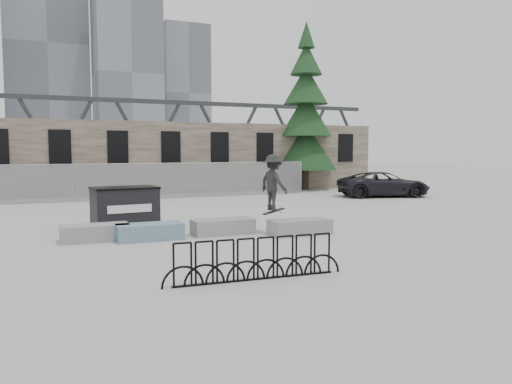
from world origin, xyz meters
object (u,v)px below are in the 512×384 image
skateboarder (274,183)px  dumpster (125,207)px  planter_center_left (150,231)px  suv (384,184)px  spruce_tree (306,118)px  planter_center_right (223,226)px  planter_offset (300,226)px  planter_far_left (95,232)px  bike_rack (256,260)px

skateboarder → dumpster: bearing=40.6°
planter_center_left → suv: 17.85m
planter_center_left → spruce_tree: bearing=47.5°
planter_center_right → skateboarder: skateboarder is taller
dumpster → spruce_tree: 19.54m
planter_center_right → dumpster: bearing=136.8°
suv → skateboarder: bearing=143.6°
planter_center_left → dumpster: (-0.32, 2.63, 0.47)m
planter_offset → suv: suv is taller
planter_far_left → dumpster: bearing=60.1°
planter_far_left → planter_offset: (6.26, -1.49, 0.00)m
suv → skateboarder: skateboarder is taller
bike_rack → spruce_tree: size_ratio=0.35×
planter_center_left → planter_center_right: (2.41, 0.06, 0.00)m
planter_far_left → suv: suv is taller
planter_far_left → skateboarder: bearing=-9.0°
suv → dumpster: bearing=126.2°
planter_offset → spruce_tree: size_ratio=0.17×
dumpster → suv: 17.03m
planter_offset → spruce_tree: 19.31m
dumpster → skateboarder: 5.40m
planter_center_right → planter_offset: size_ratio=1.00×
planter_center_right → planter_offset: same height
planter_center_right → suv: bearing=33.1°
planter_far_left → skateboarder: 5.84m
planter_center_left → planter_offset: same height
suv → planter_offset: bearing=147.1°
bike_rack → spruce_tree: (12.88, 20.93, 4.54)m
dumpster → bike_rack: bearing=-85.8°
planter_far_left → planter_center_right: (3.98, -0.41, 0.00)m
suv → spruce_tree: bearing=29.3°
planter_center_left → spruce_tree: size_ratio=0.17×
planter_center_left → dumpster: dumpster is taller
planter_far_left → suv: size_ratio=0.38×
bike_rack → spruce_tree: 25.00m
dumpster → planter_center_right: bearing=-48.7°
planter_center_right → spruce_tree: size_ratio=0.17×
skateboarder → planter_offset: bearing=-147.0°
planter_center_right → planter_offset: (2.28, -1.08, 0.00)m
planter_center_left → skateboarder: (4.03, -0.41, 1.41)m
planter_far_left → dumpster: 2.54m
planter_far_left → planter_center_right: size_ratio=1.00×
planter_offset → dumpster: bearing=143.9°
planter_far_left → planter_center_right: bearing=-5.9°
dumpster → suv: size_ratio=0.44×
planter_center_right → spruce_tree: 19.66m
planter_far_left → suv: bearing=25.5°
dumpster → bike_rack: 8.44m
planter_center_left → planter_center_right: bearing=1.5°
bike_rack → skateboarder: bearing=60.9°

